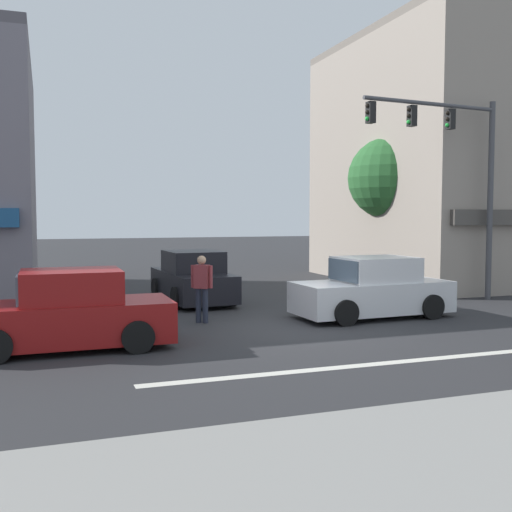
{
  "coord_description": "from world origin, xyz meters",
  "views": [
    {
      "loc": [
        -5.76,
        -12.71,
        2.64
      ],
      "look_at": [
        -0.56,
        2.0,
        1.6
      ],
      "focal_mm": 42.0,
      "sensor_mm": 36.0,
      "label": 1
    }
  ],
  "objects_px": {
    "street_tree": "(389,179)",
    "pedestrian_mid_crossing": "(202,285)",
    "sedan_waiting_far": "(68,314)",
    "sedan_approaching_near": "(372,290)",
    "sedan_crossing_rightbound": "(192,279)",
    "utility_pole_far_right": "(434,182)",
    "traffic_light_mast": "(459,162)"
  },
  "relations": [
    {
      "from": "sedan_crossing_rightbound",
      "to": "utility_pole_far_right",
      "type": "bearing_deg",
      "value": 12.84
    },
    {
      "from": "sedan_waiting_far",
      "to": "sedan_crossing_rightbound",
      "type": "relative_size",
      "value": 0.98
    },
    {
      "from": "street_tree",
      "to": "utility_pole_far_right",
      "type": "height_order",
      "value": "utility_pole_far_right"
    },
    {
      "from": "sedan_crossing_rightbound",
      "to": "street_tree",
      "type": "bearing_deg",
      "value": 12.98
    },
    {
      "from": "traffic_light_mast",
      "to": "sedan_crossing_rightbound",
      "type": "relative_size",
      "value": 1.48
    },
    {
      "from": "utility_pole_far_right",
      "to": "sedan_waiting_far",
      "type": "xyz_separation_m",
      "value": [
        -14.34,
        -8.0,
        -3.31
      ]
    },
    {
      "from": "utility_pole_far_right",
      "to": "sedan_waiting_far",
      "type": "bearing_deg",
      "value": -150.85
    },
    {
      "from": "street_tree",
      "to": "traffic_light_mast",
      "type": "bearing_deg",
      "value": -94.64
    },
    {
      "from": "street_tree",
      "to": "sedan_crossing_rightbound",
      "type": "height_order",
      "value": "street_tree"
    },
    {
      "from": "sedan_approaching_near",
      "to": "sedan_waiting_far",
      "type": "relative_size",
      "value": 1.02
    },
    {
      "from": "street_tree",
      "to": "sedan_approaching_near",
      "type": "bearing_deg",
      "value": -124.78
    },
    {
      "from": "street_tree",
      "to": "pedestrian_mid_crossing",
      "type": "height_order",
      "value": "street_tree"
    },
    {
      "from": "sedan_waiting_far",
      "to": "pedestrian_mid_crossing",
      "type": "bearing_deg",
      "value": 31.56
    },
    {
      "from": "street_tree",
      "to": "traffic_light_mast",
      "type": "height_order",
      "value": "traffic_light_mast"
    },
    {
      "from": "utility_pole_far_right",
      "to": "pedestrian_mid_crossing",
      "type": "height_order",
      "value": "utility_pole_far_right"
    },
    {
      "from": "street_tree",
      "to": "sedan_approaching_near",
      "type": "xyz_separation_m",
      "value": [
        -4.28,
        -6.17,
        -3.34
      ]
    },
    {
      "from": "street_tree",
      "to": "traffic_light_mast",
      "type": "relative_size",
      "value": 0.91
    },
    {
      "from": "traffic_light_mast",
      "to": "sedan_approaching_near",
      "type": "bearing_deg",
      "value": -157.29
    },
    {
      "from": "utility_pole_far_right",
      "to": "traffic_light_mast",
      "type": "distance_m",
      "value": 5.77
    },
    {
      "from": "sedan_waiting_far",
      "to": "sedan_approaching_near",
      "type": "bearing_deg",
      "value": 9.66
    },
    {
      "from": "sedan_waiting_far",
      "to": "pedestrian_mid_crossing",
      "type": "height_order",
      "value": "pedestrian_mid_crossing"
    },
    {
      "from": "sedan_waiting_far",
      "to": "traffic_light_mast",
      "type": "bearing_deg",
      "value": 14.26
    },
    {
      "from": "street_tree",
      "to": "pedestrian_mid_crossing",
      "type": "bearing_deg",
      "value": -147.78
    },
    {
      "from": "sedan_approaching_near",
      "to": "pedestrian_mid_crossing",
      "type": "distance_m",
      "value": 4.47
    },
    {
      "from": "sedan_approaching_near",
      "to": "sedan_crossing_rightbound",
      "type": "relative_size",
      "value": 1.0
    },
    {
      "from": "street_tree",
      "to": "traffic_light_mast",
      "type": "xyz_separation_m",
      "value": [
        -0.37,
        -4.53,
        0.25
      ]
    },
    {
      "from": "sedan_approaching_near",
      "to": "sedan_crossing_rightbound",
      "type": "distance_m",
      "value": 5.73
    },
    {
      "from": "traffic_light_mast",
      "to": "street_tree",
      "type": "bearing_deg",
      "value": 85.36
    },
    {
      "from": "sedan_approaching_near",
      "to": "pedestrian_mid_crossing",
      "type": "bearing_deg",
      "value": 171.11
    },
    {
      "from": "sedan_approaching_near",
      "to": "pedestrian_mid_crossing",
      "type": "height_order",
      "value": "pedestrian_mid_crossing"
    },
    {
      "from": "sedan_approaching_near",
      "to": "sedan_waiting_far",
      "type": "bearing_deg",
      "value": -170.34
    },
    {
      "from": "sedan_crossing_rightbound",
      "to": "pedestrian_mid_crossing",
      "type": "bearing_deg",
      "value": -99.79
    }
  ]
}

